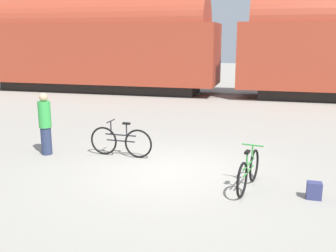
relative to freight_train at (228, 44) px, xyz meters
name	(u,v)px	position (x,y,z in m)	size (l,w,h in m)	color
ground_plane	(167,171)	(0.00, -12.52, -2.76)	(80.00, 80.00, 0.00)	gray
freight_train	(228,44)	(0.00, 0.00, 0.00)	(28.60, 3.13, 5.30)	black
rail_near	(225,98)	(0.00, -0.72, -2.75)	(40.60, 0.07, 0.01)	#4C4238
rail_far	(228,94)	(0.00, 0.72, -2.75)	(40.60, 0.07, 0.01)	#4C4238
bicycle_black	(121,141)	(-1.48, -11.71, -2.35)	(1.75, 0.46, 0.95)	black
bicycle_green	(248,171)	(1.92, -13.19, -2.38)	(0.46, 1.68, 0.89)	black
person_in_green	(45,124)	(-3.47, -12.05, -1.92)	(0.33, 0.33, 1.66)	#283351
backpack	(314,191)	(3.20, -13.40, -2.59)	(0.28, 0.20, 0.34)	navy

